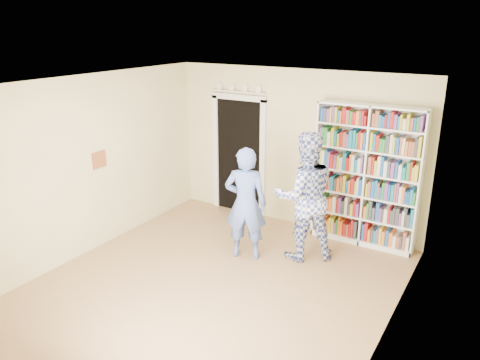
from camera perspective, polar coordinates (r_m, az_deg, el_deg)
The scene contains 11 objects.
floor at distance 6.53m, azimuth -3.21°, elevation -12.72°, with size 5.00×5.00×0.00m, color #A0764D.
ceiling at distance 5.62m, azimuth -3.71°, elevation 11.48°, with size 5.00×5.00×0.00m, color white.
wall_back at distance 8.03m, azimuth 6.70°, elevation 3.75°, with size 4.50×4.50×0.00m, color beige.
wall_left at distance 7.40m, azimuth -17.99°, elevation 1.65°, with size 5.00×5.00×0.00m, color beige.
wall_right at distance 5.11m, azimuth 18.00°, elevation -5.97°, with size 5.00×5.00×0.00m, color beige.
bookshelf at distance 7.53m, azimuth 15.19°, elevation 0.48°, with size 1.63×0.31×2.25m.
doorway at distance 8.55m, azimuth -0.12°, elevation 3.62°, with size 1.10×0.08×2.43m.
wall_art at distance 7.49m, azimuth -16.79°, elevation 2.38°, with size 0.03×0.25×0.25m, color brown.
man_blue at distance 6.91m, azimuth 0.69°, elevation -2.89°, with size 0.63×0.41×1.72m, color #5772C2.
man_plaid at distance 6.93m, azimuth 7.86°, elevation -2.00°, with size 0.95×0.74×1.95m, color #314096.
paper_sheet at distance 6.73m, azimuth 8.07°, elevation -3.06°, with size 0.20×0.01×0.27m, color white.
Camera 1 is at (3.18, -4.58, 3.40)m, focal length 35.00 mm.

